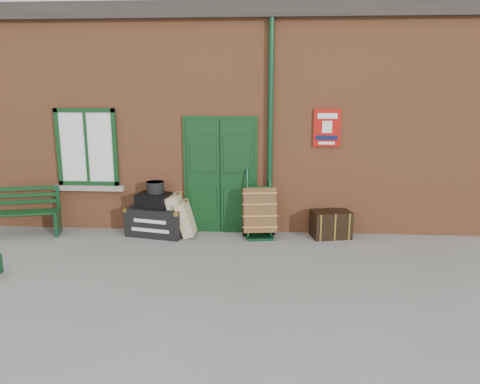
# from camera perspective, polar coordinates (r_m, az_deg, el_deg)

# --- Properties ---
(ground) EXTENTS (80.00, 80.00, 0.00)m
(ground) POSITION_cam_1_polar(r_m,az_deg,el_deg) (7.89, -1.33, -8.05)
(ground) COLOR gray
(ground) RESTS_ON ground
(station_building) EXTENTS (10.30, 4.30, 4.36)m
(station_building) POSITION_cam_1_polar(r_m,az_deg,el_deg) (10.88, 0.31, 9.38)
(station_building) COLOR #9F5733
(station_building) RESTS_ON ground
(bench) EXTENTS (1.61, 0.86, 0.95)m
(bench) POSITION_cam_1_polar(r_m,az_deg,el_deg) (9.90, -25.55, -2.09)
(bench) COLOR #0E3515
(bench) RESTS_ON ground
(houdini_trunk) EXTENTS (1.20, 0.82, 0.55)m
(houdini_trunk) POSITION_cam_1_polar(r_m,az_deg,el_deg) (9.15, -10.06, -3.49)
(houdini_trunk) COLOR black
(houdini_trunk) RESTS_ON ground
(strongbox) EXTENTS (0.68, 0.56, 0.27)m
(strongbox) POSITION_cam_1_polar(r_m,az_deg,el_deg) (9.06, -10.46, -0.99)
(strongbox) COLOR black
(strongbox) RESTS_ON houdini_trunk
(hatbox) EXTENTS (0.39, 0.39, 0.22)m
(hatbox) POSITION_cam_1_polar(r_m,az_deg,el_deg) (9.03, -10.29, 0.57)
(hatbox) COLOR black
(hatbox) RESTS_ON strongbox
(suitcase_back) EXTENTS (0.38, 0.55, 0.80)m
(suitcase_back) POSITION_cam_1_polar(r_m,az_deg,el_deg) (9.10, -7.65, -2.68)
(suitcase_back) COLOR tan
(suitcase_back) RESTS_ON ground
(suitcase_front) EXTENTS (0.37, 0.50, 0.69)m
(suitcase_front) POSITION_cam_1_polar(r_m,az_deg,el_deg) (8.99, -6.64, -3.21)
(suitcase_front) COLOR tan
(suitcase_front) RESTS_ON ground
(porter_trolley) EXTENTS (0.69, 0.74, 1.26)m
(porter_trolley) POSITION_cam_1_polar(r_m,az_deg,el_deg) (8.88, 2.33, -2.36)
(porter_trolley) COLOR #0E381E
(porter_trolley) RESTS_ON ground
(dark_trunk) EXTENTS (0.79, 0.61, 0.51)m
(dark_trunk) POSITION_cam_1_polar(r_m,az_deg,el_deg) (9.03, 11.00, -3.86)
(dark_trunk) COLOR black
(dark_trunk) RESTS_ON ground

